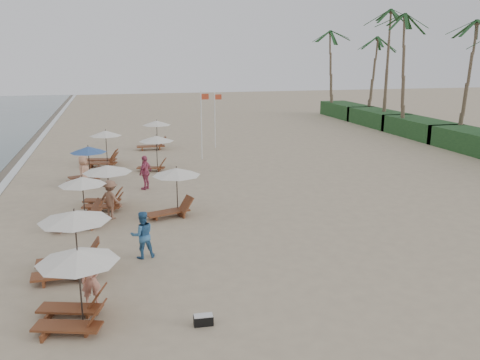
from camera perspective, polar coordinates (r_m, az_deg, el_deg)
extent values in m
plane|color=tan|center=(19.98, 1.02, -7.44)|extent=(160.00, 160.00, 0.00)
cube|color=#193D1C|center=(42.64, 25.19, 3.93)|extent=(3.20, 8.00, 1.60)
cube|color=#193D1C|center=(48.59, 19.65, 5.54)|extent=(3.20, 8.00, 1.60)
cube|color=#193D1C|center=(54.92, 15.33, 6.76)|extent=(3.20, 8.00, 1.60)
cube|color=#193D1C|center=(61.51, 11.90, 7.69)|extent=(3.20, 8.00, 1.60)
cylinder|color=brown|center=(45.50, 23.84, 9.85)|extent=(0.36, 0.36, 9.80)
cylinder|color=brown|center=(48.70, 18.41, 11.00)|extent=(0.36, 0.36, 10.60)
cylinder|color=brown|center=(53.60, 16.26, 11.80)|extent=(0.36, 0.36, 11.40)
cylinder|color=brown|center=(58.62, 14.36, 10.89)|extent=(0.36, 0.36, 9.00)
cylinder|color=brown|center=(62.45, 10.60, 11.62)|extent=(0.36, 0.36, 9.80)
cylinder|color=black|center=(14.84, -17.58, -11.60)|extent=(0.05, 0.05, 2.12)
cone|color=white|center=(14.47, -17.86, -8.17)|extent=(2.25, 2.25, 0.35)
cylinder|color=black|center=(18.08, -17.96, -6.84)|extent=(0.05, 0.05, 2.17)
cone|color=white|center=(17.77, -18.19, -3.88)|extent=(2.42, 2.42, 0.35)
cylinder|color=black|center=(23.07, -17.22, -2.37)|extent=(0.05, 0.05, 2.09)
cone|color=white|center=(22.83, -17.39, -0.09)|extent=(2.04, 2.04, 0.35)
cylinder|color=black|center=(25.31, -14.62, -0.80)|extent=(0.05, 0.05, 2.05)
cone|color=white|center=(25.09, -14.75, 1.24)|extent=(2.37, 2.37, 0.35)
cylinder|color=black|center=(30.77, -16.65, 1.65)|extent=(0.05, 0.05, 2.03)
cone|color=#325696|center=(30.59, -16.77, 3.32)|extent=(2.10, 2.10, 0.35)
cylinder|color=black|center=(35.16, -14.84, 3.46)|extent=(0.05, 0.05, 2.27)
cone|color=white|center=(34.99, -14.94, 5.13)|extent=(2.13, 2.13, 0.35)
cylinder|color=black|center=(23.64, -7.12, -1.37)|extent=(0.05, 0.05, 2.15)
cone|color=white|center=(23.40, -7.19, 0.94)|extent=(2.24, 2.24, 0.35)
cylinder|color=black|center=(33.02, -9.36, 2.98)|extent=(0.05, 0.05, 2.15)
cone|color=white|center=(32.85, -9.43, 4.65)|extent=(2.24, 2.24, 0.35)
cylinder|color=black|center=(40.54, -9.35, 5.02)|extent=(0.05, 0.05, 2.15)
cone|color=white|center=(40.40, -9.40, 6.39)|extent=(2.24, 2.24, 0.35)
imported|color=tan|center=(15.89, -16.46, -10.78)|extent=(0.64, 0.48, 1.60)
imported|color=#326797|center=(18.92, -10.97, -6.09)|extent=(0.96, 0.80, 1.78)
imported|color=brown|center=(23.64, -14.39, -2.15)|extent=(1.32, 1.25, 1.80)
imported|color=#B34768|center=(28.36, -10.63, 0.85)|extent=(1.03, 1.18, 1.91)
imported|color=tan|center=(29.26, -17.23, 0.84)|extent=(0.73, 1.00, 1.89)
cube|color=black|center=(14.57, -4.16, -15.53)|extent=(0.56, 0.30, 0.27)
cube|color=silver|center=(14.50, -4.17, -15.03)|extent=(0.53, 0.28, 0.04)
cylinder|color=silver|center=(35.81, -4.38, 6.15)|extent=(0.08, 0.08, 4.83)
cube|color=#AF3B20|center=(35.64, -3.99, 9.38)|extent=(0.55, 0.02, 0.40)
cylinder|color=silver|center=(40.22, -2.85, 6.76)|extent=(0.08, 0.08, 4.43)
cube|color=#AF3B20|center=(40.09, -2.49, 9.35)|extent=(0.55, 0.02, 0.40)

